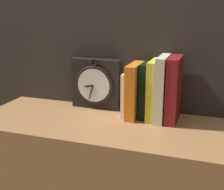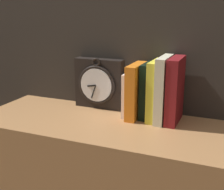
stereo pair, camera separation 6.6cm
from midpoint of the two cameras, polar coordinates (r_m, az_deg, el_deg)
name	(u,v)px [view 2 (the right image)]	position (r m, az deg, el deg)	size (l,w,h in m)	color
wall_back	(133,14)	(1.29, 5.38, 14.57)	(6.00, 0.05, 2.60)	#2D2823
clock	(99,84)	(1.32, -0.99, 2.09)	(0.21, 0.06, 0.22)	black
book_slot0_white	(130,94)	(1.24, 4.75, 0.22)	(0.02, 0.13, 0.17)	white
book_slot1_orange	(136,91)	(1.21, 5.97, 0.75)	(0.04, 0.16, 0.21)	orange
book_slot2_black	(147,90)	(1.21, 7.94, 0.81)	(0.03, 0.13, 0.21)	black
book_slot3_yellow	(155,90)	(1.19, 9.41, 0.84)	(0.03, 0.15, 0.23)	yellow
book_slot4_cream	(164,89)	(1.18, 11.00, 1.03)	(0.03, 0.16, 0.24)	beige
book_slot5_maroon	(175,90)	(1.18, 13.04, 0.80)	(0.04, 0.15, 0.24)	maroon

